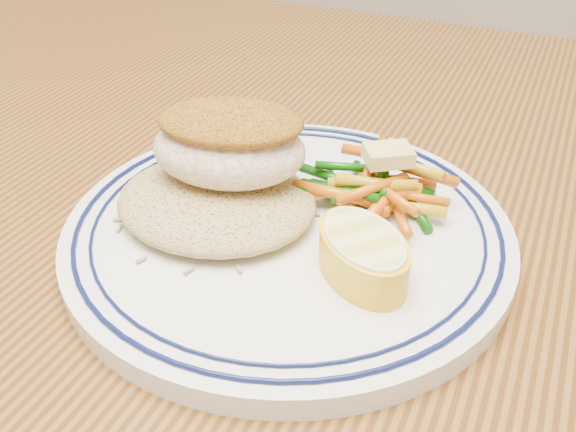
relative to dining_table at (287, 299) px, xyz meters
The scene contains 7 objects.
dining_table is the anchor object (origin of this frame).
plate 0.12m from the dining_table, 64.62° to the right, with size 0.29×0.29×0.02m.
rice_pilaf 0.14m from the dining_table, 112.20° to the right, with size 0.13×0.12×0.03m, color #A18850.
fish_fillet 0.16m from the dining_table, 118.08° to the right, with size 0.11×0.09×0.05m.
vegetable_pile 0.14m from the dining_table, ahead, with size 0.11×0.10×0.03m.
butter_pat 0.16m from the dining_table, ahead, with size 0.03×0.02×0.01m, color #DECB6C.
lemon_wedge 0.17m from the dining_table, 43.28° to the right, with size 0.09×0.09×0.03m.
Camera 1 is at (0.16, -0.35, 1.00)m, focal length 40.00 mm.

